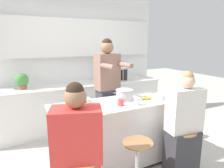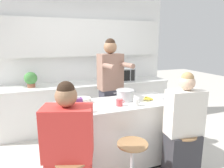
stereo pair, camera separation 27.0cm
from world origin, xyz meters
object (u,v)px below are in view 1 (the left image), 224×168
(coffee_cup_near, at_px, (137,101))
(coffee_cup_far, at_px, (121,102))
(bar_stool_rightmost, at_px, (181,152))
(juice_carton, at_px, (82,106))
(potted_plant, at_px, (22,81))
(microwave, at_px, (114,74))
(person_seated_near, at_px, (183,131))
(kitchen_island, at_px, (114,135))
(person_wrapped_blanket, at_px, (78,157))
(bar_stool_center, at_px, (137,166))
(person_cooking, at_px, (108,95))
(fruit_bowl, at_px, (83,101))
(banana_bunch, at_px, (146,98))
(cooking_pot, at_px, (124,95))

(coffee_cup_near, distance_m, coffee_cup_far, 0.22)
(bar_stool_rightmost, xyz_separation_m, juice_carton, (-1.20, 0.40, 0.69))
(bar_stool_rightmost, height_order, potted_plant, potted_plant)
(microwave, bearing_deg, person_seated_near, -92.38)
(kitchen_island, xyz_separation_m, person_wrapped_blanket, (-0.70, -0.60, 0.19))
(kitchen_island, bearing_deg, person_seated_near, -41.17)
(bar_stool_center, xyz_separation_m, person_cooking, (0.15, 1.11, 0.57))
(juice_carton, bearing_deg, microwave, 52.83)
(coffee_cup_near, bearing_deg, person_wrapped_blanket, -157.51)
(coffee_cup_far, height_order, potted_plant, potted_plant)
(person_wrapped_blanket, bearing_deg, fruit_bowl, 85.79)
(bar_stool_center, relative_size, banana_bunch, 3.58)
(coffee_cup_far, xyz_separation_m, microwave, (0.74, 1.63, 0.07))
(kitchen_island, distance_m, person_wrapped_blanket, 0.94)
(bar_stool_rightmost, xyz_separation_m, cooking_pot, (-0.49, 0.65, 0.68))
(coffee_cup_far, relative_size, banana_bunch, 0.65)
(bar_stool_rightmost, bearing_deg, cooking_pot, 126.85)
(bar_stool_rightmost, height_order, coffee_cup_far, coffee_cup_far)
(person_cooking, height_order, cooking_pot, person_cooking)
(person_wrapped_blanket, relative_size, coffee_cup_far, 11.98)
(coffee_cup_near, bearing_deg, kitchen_island, 137.49)
(kitchen_island, relative_size, fruit_bowl, 8.39)
(coffee_cup_near, distance_m, juice_carton, 0.74)
(bar_stool_center, height_order, potted_plant, potted_plant)
(juice_carton, distance_m, microwave, 2.12)
(person_seated_near, xyz_separation_m, coffee_cup_near, (-0.45, 0.39, 0.35))
(juice_carton, height_order, microwave, microwave)
(person_wrapped_blanket, distance_m, cooking_pot, 1.17)
(juice_carton, bearing_deg, coffee_cup_near, -1.64)
(microwave, bearing_deg, coffee_cup_far, -114.45)
(bar_stool_center, relative_size, person_cooking, 0.36)
(person_wrapped_blanket, distance_m, coffee_cup_near, 1.06)
(fruit_bowl, bearing_deg, person_wrapped_blanket, -112.94)
(person_wrapped_blanket, bearing_deg, cooking_pot, 55.06)
(cooking_pot, bearing_deg, coffee_cup_near, -83.29)
(kitchen_island, xyz_separation_m, person_seated_near, (0.68, -0.60, 0.16))
(cooking_pot, bearing_deg, microwave, 68.26)
(coffee_cup_far, bearing_deg, bar_stool_center, -93.19)
(cooking_pot, bearing_deg, person_cooking, 96.04)
(person_seated_near, bearing_deg, bar_stool_center, -174.25)
(person_wrapped_blanket, relative_size, microwave, 2.92)
(bar_stool_rightmost, bearing_deg, microwave, 87.71)
(person_wrapped_blanket, distance_m, person_seated_near, 1.38)
(cooking_pot, relative_size, juice_carton, 1.79)
(bar_stool_center, relative_size, bar_stool_rightmost, 1.00)
(person_cooking, relative_size, juice_carton, 9.53)
(cooking_pot, bearing_deg, person_seated_near, -53.77)
(fruit_bowl, xyz_separation_m, juice_carton, (-0.14, -0.36, 0.06))
(coffee_cup_far, bearing_deg, potted_plant, 122.91)
(person_wrapped_blanket, height_order, coffee_cup_far, person_wrapped_blanket)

